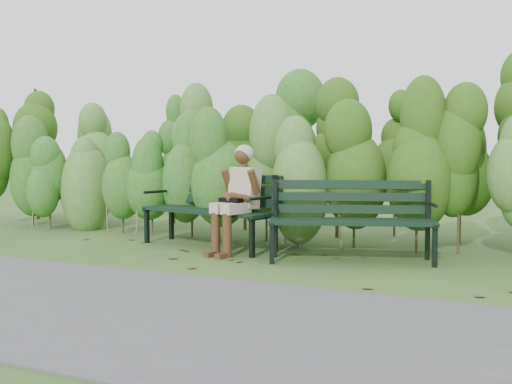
% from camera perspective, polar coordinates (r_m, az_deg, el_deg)
% --- Properties ---
extents(ground, '(80.00, 80.00, 0.00)m').
position_cam_1_polar(ground, '(6.65, -1.27, -6.65)').
color(ground, '#2D511D').
extents(footpath, '(60.00, 2.50, 0.01)m').
position_cam_1_polar(footpath, '(4.82, -13.05, -10.77)').
color(footpath, '#474749').
rests_on(footpath, ground).
extents(hedge_band, '(11.04, 1.67, 2.42)m').
position_cam_1_polar(hedge_band, '(8.25, 4.41, 4.17)').
color(hedge_band, '#47381E').
rests_on(hedge_band, ground).
extents(leaf_litter, '(5.06, 2.10, 0.01)m').
position_cam_1_polar(leaf_litter, '(6.98, -6.14, -6.14)').
color(leaf_litter, brown).
rests_on(leaf_litter, ground).
extents(bench_left, '(1.96, 1.02, 0.93)m').
position_cam_1_polar(bench_left, '(7.64, -4.13, -1.12)').
color(bench_left, black).
rests_on(bench_left, ground).
extents(bench_right, '(1.88, 1.13, 0.90)m').
position_cam_1_polar(bench_right, '(6.73, 9.04, -2.02)').
color(bench_right, black).
rests_on(bench_right, ground).
extents(seated_woman, '(0.53, 0.77, 1.30)m').
position_cam_1_polar(seated_woman, '(7.11, -1.77, 0.04)').
color(seated_woman, '#B9A28F').
rests_on(seated_woman, ground).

